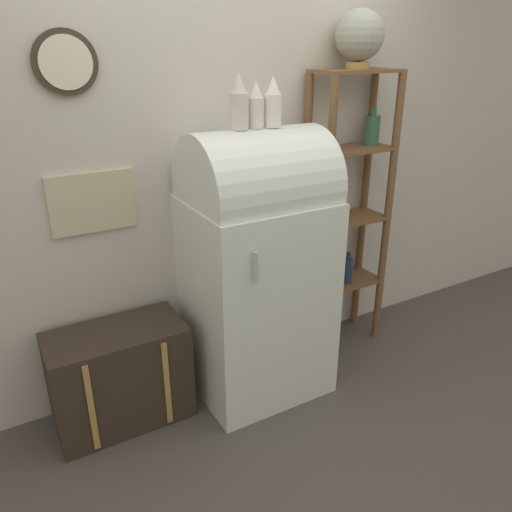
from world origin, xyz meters
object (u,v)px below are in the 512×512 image
(refrigerator, at_px, (257,264))
(vase_center, at_px, (256,106))
(globe, at_px, (359,36))
(suitcase_trunk, at_px, (120,376))
(vase_left, at_px, (239,103))
(vase_right, at_px, (273,103))

(refrigerator, distance_m, vase_center, 0.87)
(refrigerator, distance_m, globe, 1.45)
(refrigerator, bearing_deg, vase_center, 95.46)
(suitcase_trunk, bearing_deg, globe, 3.10)
(globe, distance_m, vase_center, 0.87)
(suitcase_trunk, relative_size, vase_center, 3.16)
(globe, bearing_deg, refrigerator, -167.20)
(refrigerator, xyz_separation_m, globe, (0.79, 0.18, 1.21))
(suitcase_trunk, bearing_deg, vase_left, -6.39)
(refrigerator, relative_size, vase_center, 6.84)
(suitcase_trunk, height_order, vase_right, vase_right)
(suitcase_trunk, relative_size, vase_left, 2.67)
(refrigerator, relative_size, suitcase_trunk, 2.16)
(refrigerator, bearing_deg, suitcase_trunk, 173.66)
(vase_left, bearing_deg, vase_center, 2.69)
(vase_left, relative_size, vase_right, 1.07)
(refrigerator, relative_size, vase_right, 6.19)
(suitcase_trunk, bearing_deg, vase_right, -6.15)
(vase_right, bearing_deg, refrigerator, 175.64)
(refrigerator, relative_size, vase_left, 5.79)
(vase_center, height_order, vase_right, vase_right)
(suitcase_trunk, distance_m, globe, 2.37)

